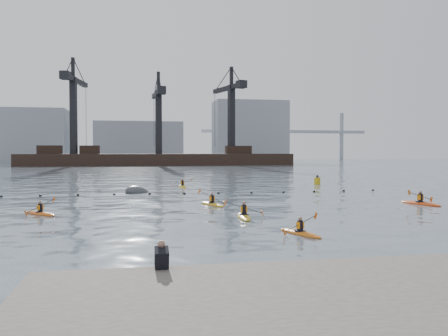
{
  "coord_description": "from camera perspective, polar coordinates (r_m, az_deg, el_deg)",
  "views": [
    {
      "loc": [
        -6.19,
        -18.8,
        3.72
      ],
      "look_at": [
        -1.33,
        7.16,
        2.8
      ],
      "focal_mm": 38.0,
      "sensor_mm": 36.0,
      "label": 1
    }
  ],
  "objects": [
    {
      "name": "nav_buoy",
      "position": [
        54.54,
        11.15,
        -1.54
      ],
      "size": [
        0.71,
        0.71,
        1.3
      ],
      "color": "gold",
      "rests_on": "ground"
    },
    {
      "name": "quay",
      "position": [
        12.17,
        21.42,
        -15.94
      ],
      "size": [
        18.0,
        7.12,
        1.77
      ],
      "color": "#4C443D",
      "rests_on": "ground"
    },
    {
      "name": "kayaker_0",
      "position": [
        21.74,
        9.15,
        -7.65
      ],
      "size": [
        1.87,
        2.85,
        1.03
      ],
      "rotation": [
        0.0,
        0.0,
        0.34
      ],
      "color": "#D06513",
      "rests_on": "ground"
    },
    {
      "name": "skyline",
      "position": [
        169.37,
        -7.77,
        3.85
      ],
      "size": [
        141.0,
        28.0,
        22.0
      ],
      "color": "gray",
      "rests_on": "ground"
    },
    {
      "name": "mooring_buoy",
      "position": [
        43.54,
        -10.39,
        -2.94
      ],
      "size": [
        2.97,
        2.53,
        1.68
      ],
      "primitive_type": "ellipsoid",
      "rotation": [
        0.0,
        0.21,
        0.52
      ],
      "color": "#424548",
      "rests_on": "ground"
    },
    {
      "name": "kayaker_5",
      "position": [
        49.77,
        -5.02,
        -2.18
      ],
      "size": [
        2.15,
        3.22,
        1.05
      ],
      "rotation": [
        0.0,
        0.0,
        0.09
      ],
      "color": "gold",
      "rests_on": "ground"
    },
    {
      "name": "float_line",
      "position": [
        41.88,
        -2.76,
        -3.06
      ],
      "size": [
        33.24,
        0.73,
        0.24
      ],
      "color": "black",
      "rests_on": "ground"
    },
    {
      "name": "kayaker_1",
      "position": [
        26.81,
        2.42,
        -5.77
      ],
      "size": [
        2.23,
        3.31,
        1.17
      ],
      "rotation": [
        0.0,
        0.0,
        -0.11
      ],
      "color": "gold",
      "rests_on": "ground"
    },
    {
      "name": "barge_pier",
      "position": [
        128.94,
        -7.95,
        1.17
      ],
      "size": [
        72.0,
        19.3,
        29.5
      ],
      "color": "black",
      "rests_on": "ground"
    },
    {
      "name": "kayaker_3",
      "position": [
        32.93,
        -1.45,
        -4.33
      ],
      "size": [
        2.09,
        3.12,
        1.26
      ],
      "rotation": [
        0.0,
        0.0,
        0.34
      ],
      "color": "gold",
      "rests_on": "ground"
    },
    {
      "name": "kayaker_4",
      "position": [
        36.12,
        22.54,
        -3.9
      ],
      "size": [
        2.3,
        3.5,
        1.2
      ],
      "rotation": [
        0.0,
        0.0,
        3.42
      ],
      "color": "#DB4914",
      "rests_on": "ground"
    },
    {
      "name": "ground",
      "position": [
        20.14,
        7.58,
        -8.67
      ],
      "size": [
        400.0,
        400.0,
        0.0
      ],
      "primitive_type": "plane",
      "color": "#3D4A59",
      "rests_on": "ground"
    },
    {
      "name": "kayaker_2",
      "position": [
        30.15,
        -21.23,
        -5.06
      ],
      "size": [
        2.35,
        2.52,
        1.08
      ],
      "rotation": [
        0.0,
        0.0,
        0.73
      ],
      "color": "#DA5E14",
      "rests_on": "ground"
    }
  ]
}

